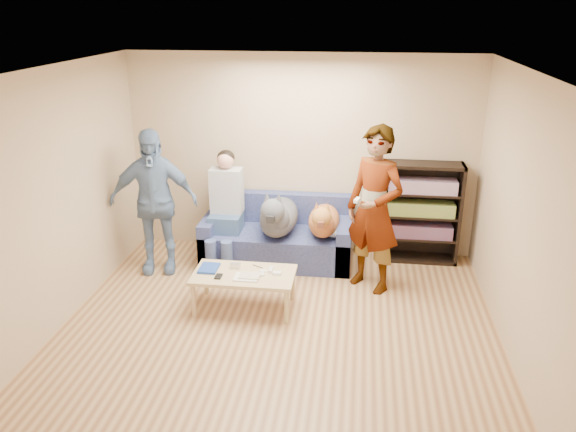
# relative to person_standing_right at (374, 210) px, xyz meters

# --- Properties ---
(ground) EXTENTS (5.00, 5.00, 0.00)m
(ground) POSITION_rel_person_standing_right_xyz_m (-0.95, -1.48, -0.97)
(ground) COLOR #8C5D3B
(ground) RESTS_ON ground
(ceiling) EXTENTS (5.00, 5.00, 0.00)m
(ceiling) POSITION_rel_person_standing_right_xyz_m (-0.95, -1.48, 1.63)
(ceiling) COLOR white
(ceiling) RESTS_ON ground
(wall_back) EXTENTS (4.50, 0.00, 4.50)m
(wall_back) POSITION_rel_person_standing_right_xyz_m (-0.95, 1.02, 0.33)
(wall_back) COLOR tan
(wall_back) RESTS_ON ground
(wall_front) EXTENTS (4.50, 0.00, 4.50)m
(wall_front) POSITION_rel_person_standing_right_xyz_m (-0.95, -3.98, 0.33)
(wall_front) COLOR tan
(wall_front) RESTS_ON ground
(wall_left) EXTENTS (0.00, 5.00, 5.00)m
(wall_left) POSITION_rel_person_standing_right_xyz_m (-3.20, -1.48, 0.33)
(wall_left) COLOR tan
(wall_left) RESTS_ON ground
(wall_right) EXTENTS (0.00, 5.00, 5.00)m
(wall_right) POSITION_rel_person_standing_right_xyz_m (1.30, -1.48, 0.33)
(wall_right) COLOR tan
(wall_right) RESTS_ON ground
(blanket) EXTENTS (0.43, 0.36, 0.15)m
(blanket) POSITION_rel_person_standing_right_xyz_m (-0.44, 0.48, -0.46)
(blanket) COLOR silver
(blanket) RESTS_ON sofa
(person_standing_right) EXTENTS (0.84, 0.78, 1.93)m
(person_standing_right) POSITION_rel_person_standing_right_xyz_m (0.00, 0.00, 0.00)
(person_standing_right) COLOR gray
(person_standing_right) RESTS_ON ground
(person_standing_left) EXTENTS (1.12, 0.62, 1.80)m
(person_standing_left) POSITION_rel_person_standing_right_xyz_m (-2.65, 0.12, -0.06)
(person_standing_left) COLOR #6C7CAC
(person_standing_left) RESTS_ON ground
(held_controller) EXTENTS (0.08, 0.14, 0.03)m
(held_controller) POSITION_rel_person_standing_right_xyz_m (-0.20, -0.20, 0.18)
(held_controller) COLOR white
(held_controller) RESTS_ON person_standing_right
(notebook_blue) EXTENTS (0.20, 0.26, 0.03)m
(notebook_blue) POSITION_rel_person_standing_right_xyz_m (-1.78, -0.64, -0.53)
(notebook_blue) COLOR #1C3E9C
(notebook_blue) RESTS_ON coffee_table
(papers) EXTENTS (0.26, 0.20, 0.02)m
(papers) POSITION_rel_person_standing_right_xyz_m (-1.33, -0.79, -0.54)
(papers) COLOR silver
(papers) RESTS_ON coffee_table
(magazine) EXTENTS (0.22, 0.17, 0.01)m
(magazine) POSITION_rel_person_standing_right_xyz_m (-1.30, -0.77, -0.52)
(magazine) COLOR beige
(magazine) RESTS_ON coffee_table
(camera_silver) EXTENTS (0.11, 0.06, 0.05)m
(camera_silver) POSITION_rel_person_standing_right_xyz_m (-1.50, -0.57, -0.52)
(camera_silver) COLOR silver
(camera_silver) RESTS_ON coffee_table
(controller_a) EXTENTS (0.04, 0.13, 0.03)m
(controller_a) POSITION_rel_person_standing_right_xyz_m (-1.10, -0.59, -0.53)
(controller_a) COLOR silver
(controller_a) RESTS_ON coffee_table
(controller_b) EXTENTS (0.09, 0.06, 0.03)m
(controller_b) POSITION_rel_person_standing_right_xyz_m (-1.02, -0.67, -0.53)
(controller_b) COLOR white
(controller_b) RESTS_ON coffee_table
(headphone_cup_a) EXTENTS (0.07, 0.07, 0.02)m
(headphone_cup_a) POSITION_rel_person_standing_right_xyz_m (-1.18, -0.71, -0.54)
(headphone_cup_a) COLOR white
(headphone_cup_a) RESTS_ON coffee_table
(headphone_cup_b) EXTENTS (0.07, 0.07, 0.02)m
(headphone_cup_b) POSITION_rel_person_standing_right_xyz_m (-1.18, -0.63, -0.54)
(headphone_cup_b) COLOR white
(headphone_cup_b) RESTS_ON coffee_table
(pen_orange) EXTENTS (0.13, 0.06, 0.01)m
(pen_orange) POSITION_rel_person_standing_right_xyz_m (-1.40, -0.85, -0.54)
(pen_orange) COLOR #C05D1B
(pen_orange) RESTS_ON coffee_table
(pen_black) EXTENTS (0.13, 0.08, 0.01)m
(pen_black) POSITION_rel_person_standing_right_xyz_m (-1.26, -0.51, -0.54)
(pen_black) COLOR black
(pen_black) RESTS_ON coffee_table
(wallet) EXTENTS (0.07, 0.12, 0.02)m
(wallet) POSITION_rel_person_standing_right_xyz_m (-1.63, -0.81, -0.54)
(wallet) COLOR black
(wallet) RESTS_ON coffee_table
(sofa) EXTENTS (1.90, 0.85, 0.82)m
(sofa) POSITION_rel_person_standing_right_xyz_m (-1.20, 0.62, -0.68)
(sofa) COLOR #515B93
(sofa) RESTS_ON ground
(person_seated) EXTENTS (0.40, 0.73, 1.47)m
(person_seated) POSITION_rel_person_standing_right_xyz_m (-1.85, 0.49, -0.19)
(person_seated) COLOR #39557E
(person_seated) RESTS_ON sofa
(dog_gray) EXTENTS (0.47, 1.28, 0.68)m
(dog_gray) POSITION_rel_person_standing_right_xyz_m (-1.17, 0.43, -0.30)
(dog_gray) COLOR #4E4F58
(dog_gray) RESTS_ON sofa
(dog_tan) EXTENTS (0.39, 1.16, 0.57)m
(dog_tan) POSITION_rel_person_standing_right_xyz_m (-0.60, 0.47, -0.34)
(dog_tan) COLOR #C46B3B
(dog_tan) RESTS_ON sofa
(coffee_table) EXTENTS (1.10, 0.60, 0.42)m
(coffee_table) POSITION_rel_person_standing_right_xyz_m (-1.38, -0.69, -0.59)
(coffee_table) COLOR tan
(coffee_table) RESTS_ON ground
(bookshelf) EXTENTS (1.00, 0.34, 1.30)m
(bookshelf) POSITION_rel_person_standing_right_xyz_m (0.60, 0.85, -0.29)
(bookshelf) COLOR black
(bookshelf) RESTS_ON ground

